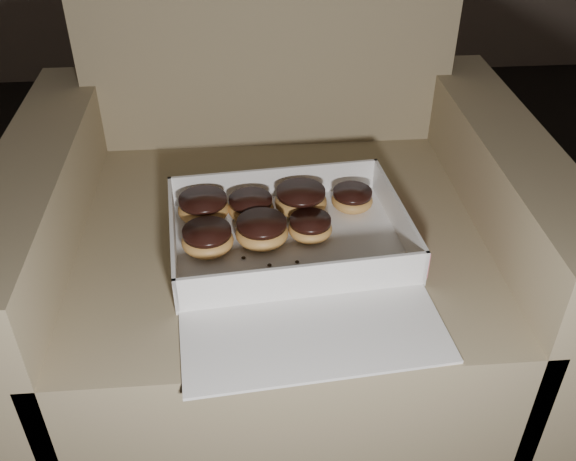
{
  "coord_description": "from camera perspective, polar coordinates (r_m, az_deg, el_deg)",
  "views": [
    {
      "loc": [
        0.24,
        -0.43,
        1.1
      ],
      "look_at": [
        0.31,
        0.43,
        0.47
      ],
      "focal_mm": 40.0,
      "sensor_mm": 36.0,
      "label": 1
    }
  ],
  "objects": [
    {
      "name": "donut_c",
      "position": [
        1.13,
        -3.33,
        2.09
      ],
      "size": [
        0.08,
        0.08,
        0.04
      ],
      "color": "gold",
      "rests_on": "bakery_box"
    },
    {
      "name": "donut_b",
      "position": [
        1.14,
        1.14,
        2.7
      ],
      "size": [
        0.09,
        0.09,
        0.05
      ],
      "color": "gold",
      "rests_on": "bakery_box"
    },
    {
      "name": "donut_e",
      "position": [
        1.16,
        5.72,
        2.81
      ],
      "size": [
        0.07,
        0.07,
        0.04
      ],
      "color": "gold",
      "rests_on": "bakery_box"
    },
    {
      "name": "crumb_a",
      "position": [
        1.04,
        0.81,
        -2.8
      ],
      "size": [
        0.01,
        0.01,
        0.0
      ],
      "primitive_type": "ellipsoid",
      "color": "black",
      "rests_on": "bakery_box"
    },
    {
      "name": "armchair",
      "position": [
        1.27,
        -0.93,
        -2.3
      ],
      "size": [
        0.94,
        0.79,
        0.98
      ],
      "color": "#877756",
      "rests_on": "floor"
    },
    {
      "name": "crumb_b",
      "position": [
        1.03,
        -1.66,
        -3.09
      ],
      "size": [
        0.01,
        0.01,
        0.0
      ],
      "primitive_type": "ellipsoid",
      "color": "black",
      "rests_on": "bakery_box"
    },
    {
      "name": "crumb_c",
      "position": [
        1.05,
        -3.98,
        -2.43
      ],
      "size": [
        0.01,
        0.01,
        0.0
      ],
      "primitive_type": "ellipsoid",
      "color": "black",
      "rests_on": "bakery_box"
    },
    {
      "name": "donut_g",
      "position": [
        1.08,
        1.99,
        0.29
      ],
      "size": [
        0.07,
        0.07,
        0.04
      ],
      "color": "gold",
      "rests_on": "bakery_box"
    },
    {
      "name": "donut_f",
      "position": [
        1.06,
        -7.17,
        -0.79
      ],
      "size": [
        0.09,
        0.09,
        0.04
      ],
      "color": "gold",
      "rests_on": "bakery_box"
    },
    {
      "name": "bakery_box",
      "position": [
        1.05,
        0.55,
        -1.92
      ],
      "size": [
        0.42,
        0.48,
        0.07
      ],
      "rotation": [
        0.0,
        0.0,
        0.09
      ],
      "color": "white",
      "rests_on": "armchair"
    },
    {
      "name": "donut_a",
      "position": [
        1.13,
        -7.52,
        2.03
      ],
      "size": [
        0.09,
        0.09,
        0.05
      ],
      "color": "gold",
      "rests_on": "bakery_box"
    },
    {
      "name": "donut_d",
      "position": [
        1.07,
        -2.34,
        -0.06
      ],
      "size": [
        0.09,
        0.09,
        0.04
      ],
      "color": "gold",
      "rests_on": "bakery_box"
    }
  ]
}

